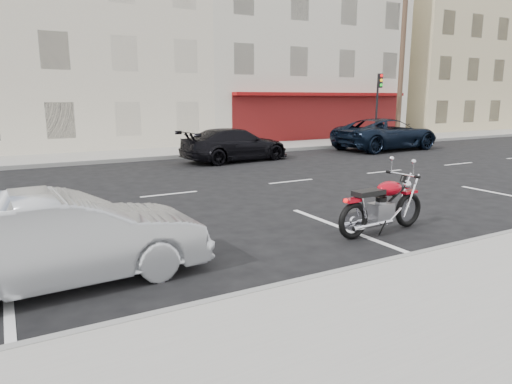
{
  "coord_description": "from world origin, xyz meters",
  "views": [
    {
      "loc": [
        -5.87,
        -11.83,
        2.6
      ],
      "look_at": [
        -1.65,
        -4.26,
        0.8
      ],
      "focal_mm": 32.0,
      "sensor_mm": 36.0,
      "label": 1
    }
  ],
  "objects_px": {
    "traffic_light": "(378,98)",
    "motorcycle": "(410,202)",
    "fire_hydrant": "(355,134)",
    "utility_pole": "(402,61)",
    "suv_far": "(386,134)",
    "car_far": "(235,145)",
    "sedan_silver": "(63,239)"
  },
  "relations": [
    {
      "from": "traffic_light",
      "to": "sedan_silver",
      "type": "height_order",
      "value": "traffic_light"
    },
    {
      "from": "utility_pole",
      "to": "motorcycle",
      "type": "xyz_separation_m",
      "value": [
        -14.24,
        -14.06,
        -4.22
      ]
    },
    {
      "from": "fire_hydrant",
      "to": "car_far",
      "type": "height_order",
      "value": "car_far"
    },
    {
      "from": "utility_pole",
      "to": "car_far",
      "type": "height_order",
      "value": "utility_pole"
    },
    {
      "from": "motorcycle",
      "to": "sedan_silver",
      "type": "relative_size",
      "value": 0.56
    },
    {
      "from": "utility_pole",
      "to": "fire_hydrant",
      "type": "bearing_deg",
      "value": -178.36
    },
    {
      "from": "utility_pole",
      "to": "sedan_silver",
      "type": "relative_size",
      "value": 2.24
    },
    {
      "from": "fire_hydrant",
      "to": "car_far",
      "type": "relative_size",
      "value": 0.15
    },
    {
      "from": "utility_pole",
      "to": "fire_hydrant",
      "type": "distance_m",
      "value": 5.48
    },
    {
      "from": "traffic_light",
      "to": "fire_hydrant",
      "type": "height_order",
      "value": "traffic_light"
    },
    {
      "from": "utility_pole",
      "to": "suv_far",
      "type": "relative_size",
      "value": 1.58
    },
    {
      "from": "suv_far",
      "to": "motorcycle",
      "type": "bearing_deg",
      "value": 134.66
    },
    {
      "from": "utility_pole",
      "to": "car_far",
      "type": "bearing_deg",
      "value": -164.96
    },
    {
      "from": "fire_hydrant",
      "to": "sedan_silver",
      "type": "bearing_deg",
      "value": -141.54
    },
    {
      "from": "traffic_light",
      "to": "sedan_silver",
      "type": "bearing_deg",
      "value": -144.18
    },
    {
      "from": "motorcycle",
      "to": "suv_far",
      "type": "height_order",
      "value": "suv_far"
    },
    {
      "from": "motorcycle",
      "to": "car_far",
      "type": "height_order",
      "value": "car_far"
    },
    {
      "from": "traffic_light",
      "to": "car_far",
      "type": "height_order",
      "value": "traffic_light"
    },
    {
      "from": "traffic_light",
      "to": "motorcycle",
      "type": "bearing_deg",
      "value": -131.57
    },
    {
      "from": "motorcycle",
      "to": "sedan_silver",
      "type": "distance_m",
      "value": 6.53
    },
    {
      "from": "traffic_light",
      "to": "motorcycle",
      "type": "xyz_separation_m",
      "value": [
        -12.24,
        -13.8,
        -2.04
      ]
    },
    {
      "from": "sedan_silver",
      "to": "suv_far",
      "type": "distance_m",
      "value": 19.41
    },
    {
      "from": "utility_pole",
      "to": "fire_hydrant",
      "type": "xyz_separation_m",
      "value": [
        -3.5,
        -0.1,
        -4.21
      ]
    },
    {
      "from": "suv_far",
      "to": "car_far",
      "type": "xyz_separation_m",
      "value": [
        -8.55,
        -0.05,
        -0.11
      ]
    },
    {
      "from": "fire_hydrant",
      "to": "car_far",
      "type": "bearing_deg",
      "value": -160.3
    },
    {
      "from": "utility_pole",
      "to": "car_far",
      "type": "distance_m",
      "value": 13.96
    },
    {
      "from": "car_far",
      "to": "fire_hydrant",
      "type": "bearing_deg",
      "value": -76.84
    },
    {
      "from": "sedan_silver",
      "to": "motorcycle",
      "type": "bearing_deg",
      "value": -94.86
    },
    {
      "from": "traffic_light",
      "to": "fire_hydrant",
      "type": "distance_m",
      "value": 2.53
    },
    {
      "from": "sedan_silver",
      "to": "car_far",
      "type": "xyz_separation_m",
      "value": [
        7.85,
        10.34,
        0.02
      ]
    },
    {
      "from": "traffic_light",
      "to": "car_far",
      "type": "xyz_separation_m",
      "value": [
        -10.9,
        -3.2,
        -1.87
      ]
    },
    {
      "from": "traffic_light",
      "to": "suv_far",
      "type": "xyz_separation_m",
      "value": [
        -2.35,
        -3.15,
        -1.77
      ]
    }
  ]
}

